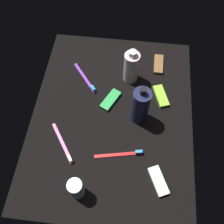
# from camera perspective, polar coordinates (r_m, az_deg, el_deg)

# --- Properties ---
(ground_plane) EXTENTS (0.84, 0.64, 0.01)m
(ground_plane) POSITION_cam_1_polar(r_m,az_deg,el_deg) (1.03, -0.00, -0.98)
(ground_plane) COLOR black
(lotion_bottle) EXTENTS (0.07, 0.07, 0.20)m
(lotion_bottle) POSITION_cam_1_polar(r_m,az_deg,el_deg) (0.95, 6.40, 1.36)
(lotion_bottle) COLOR #1B1E3F
(lotion_bottle) RESTS_ON ground_plane
(bodywash_bottle) EXTENTS (0.06, 0.06, 0.17)m
(bodywash_bottle) POSITION_cam_1_polar(r_m,az_deg,el_deg) (1.07, 4.36, 10.05)
(bodywash_bottle) COLOR silver
(bodywash_bottle) RESTS_ON ground_plane
(deodorant_stick) EXTENTS (0.05, 0.05, 0.10)m
(deodorant_stick) POSITION_cam_1_polar(r_m,az_deg,el_deg) (0.88, -8.02, -16.70)
(deodorant_stick) COLOR silver
(deodorant_stick) RESTS_ON ground_plane
(toothbrush_purple) EXTENTS (0.15, 0.12, 0.02)m
(toothbrush_purple) POSITION_cam_1_polar(r_m,az_deg,el_deg) (1.12, -5.89, 7.38)
(toothbrush_purple) COLOR purple
(toothbrush_purple) RESTS_ON ground_plane
(toothbrush_pink) EXTENTS (0.15, 0.11, 0.02)m
(toothbrush_pink) POSITION_cam_1_polar(r_m,az_deg,el_deg) (0.98, -10.88, -7.24)
(toothbrush_pink) COLOR #E55999
(toothbrush_pink) RESTS_ON ground_plane
(toothbrush_red) EXTENTS (0.05, 0.18, 0.02)m
(toothbrush_red) POSITION_cam_1_polar(r_m,az_deg,el_deg) (0.95, 2.15, -9.40)
(toothbrush_red) COLOR red
(toothbrush_red) RESTS_ON ground_plane
(snack_bar_brown) EXTENTS (0.10, 0.04, 0.01)m
(snack_bar_brown) POSITION_cam_1_polar(r_m,az_deg,el_deg) (1.18, 10.39, 10.47)
(snack_bar_brown) COLOR brown
(snack_bar_brown) RESTS_ON ground_plane
(snack_bar_green) EXTENTS (0.11, 0.08, 0.01)m
(snack_bar_green) POSITION_cam_1_polar(r_m,az_deg,el_deg) (1.05, -0.33, 2.73)
(snack_bar_green) COLOR green
(snack_bar_green) RESTS_ON ground_plane
(snack_bar_lime) EXTENTS (0.11, 0.07, 0.01)m
(snack_bar_lime) POSITION_cam_1_polar(r_m,az_deg,el_deg) (1.08, 10.91, 3.53)
(snack_bar_lime) COLOR #8CD133
(snack_bar_lime) RESTS_ON ground_plane
(snack_bar_white) EXTENTS (0.11, 0.08, 0.01)m
(snack_bar_white) POSITION_cam_1_polar(r_m,az_deg,el_deg) (0.93, 10.36, -14.98)
(snack_bar_white) COLOR white
(snack_bar_white) RESTS_ON ground_plane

